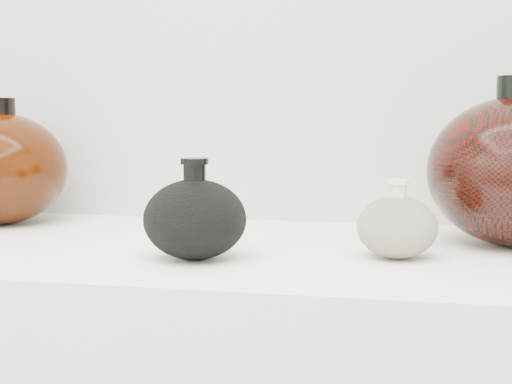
# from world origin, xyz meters

# --- Properties ---
(black_gourd_vase) EXTENTS (0.13, 0.13, 0.12)m
(black_gourd_vase) POSITION_xyz_m (-0.07, 0.85, 0.95)
(black_gourd_vase) COLOR black
(black_gourd_vase) RESTS_ON display_counter
(cream_gourd_vase) EXTENTS (0.13, 0.13, 0.10)m
(cream_gourd_vase) POSITION_xyz_m (0.18, 0.91, 0.94)
(cream_gourd_vase) COLOR beige
(cream_gourd_vase) RESTS_ON display_counter
(left_round_pot) EXTENTS (0.28, 0.28, 0.21)m
(left_round_pot) POSITION_xyz_m (-0.46, 1.07, 0.99)
(left_round_pot) COLOR black
(left_round_pot) RESTS_ON display_counter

